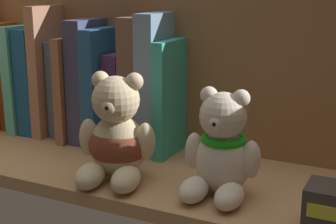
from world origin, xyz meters
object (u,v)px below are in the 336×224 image
Objects in this scene: book_0 at (7,74)px; teddy_bear_smaller at (221,151)px; book_5 at (69,88)px; book_9 at (125,98)px; book_11 at (161,82)px; book_8 at (110,85)px; book_12 at (176,96)px; teddy_bear_larger at (116,138)px; book_7 at (94,79)px; book_2 at (31,77)px; book_3 at (43,79)px; book_4 at (55,70)px; book_6 at (82,86)px; book_1 at (20,79)px; book_10 at (142,82)px.

book_0 is 1.39× the size of teddy_bear_smaller.
book_0 is at bearing 180.00° from book_5.
book_11 is (7.19, 0.00, 3.52)cm from book_9.
book_0 reaches higher than book_5.
book_8 is 1.07× the size of book_12.
book_9 is 1.02× the size of teddy_bear_larger.
book_7 reaches higher than teddy_bear_smaller.
book_8 is 30.63cm from teddy_bear_smaller.
book_2 is 1.02× the size of book_3.
book_9 is (15.29, 0.00, -3.86)cm from book_4.
book_0 is 12.47cm from book_4.
book_6 is 36.01cm from teddy_bear_smaller.
book_0 is 6.26cm from book_2.
book_6 is 0.91× the size of book_8.
book_4 is (12.34, 0.00, 1.80)cm from book_0.
book_11 is (10.29, 0.00, 1.40)cm from book_8.
book_2 is at bearing 180.00° from book_9.
book_3 reaches higher than book_9.
book_4 is at bearing 180.00° from book_5.
book_2 reaches higher than book_12.
book_11 reaches higher than book_8.
book_7 is at bearing 0.00° from book_3.
book_6 is 19.30cm from book_12.
book_5 is (6.18, 0.00, -1.03)cm from book_3.
teddy_bear_larger is at bearing -86.60° from book_11.
book_12 is (28.40, 0.00, -0.34)cm from book_3.
book_11 is (19.34, 0.00, 2.79)cm from book_5.
book_2 is at bearing 180.00° from book_8.
book_8 is at bearing 151.81° from teddy_bear_smaller.
book_1 reaches higher than teddy_bear_larger.
book_8 is (9.05, 0.00, 1.39)cm from book_5.
book_9 is at bearing 0.00° from book_2.
book_7 is (2.81, 0.00, 1.57)cm from book_6.
teddy_bear_smaller is at bearing -31.23° from book_9.
book_5 is 22.23cm from book_12.
book_12 is at bearing 0.00° from book_7.
book_6 is 0.80× the size of book_11.
book_0 is at bearing 164.38° from teddy_bear_smaller.
book_12 is (19.30, 0.00, 0.19)cm from book_6.
book_3 is at bearing 180.00° from book_5.
book_6 is 1.15× the size of book_9.
book_12 is at bearing 0.00° from book_9.
book_11 is at bearing 0.00° from book_0.
book_1 is 15.04cm from book_6.
book_7 reaches higher than book_3.
book_12 is (2.89, 0.00, -2.10)cm from book_11.
book_10 is 6.79cm from book_12.
book_6 is 0.86× the size of book_7.
book_9 is (6.42, 0.00, -2.80)cm from book_7.
book_6 is (18.41, 0.00, -0.83)cm from book_0.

